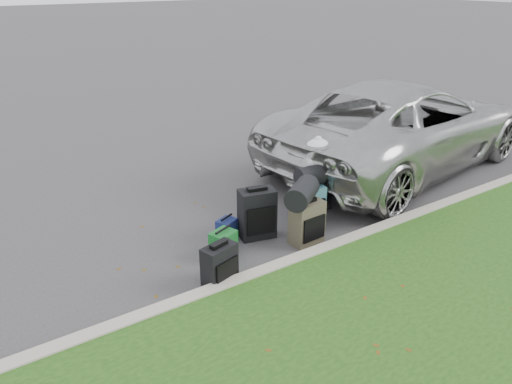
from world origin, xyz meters
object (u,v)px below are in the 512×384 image
suv (401,125)px  tote_navy (227,229)px  suitcase_large_black_right (317,189)px  suitcase_small_black (220,265)px  suitcase_olive (307,222)px  tote_green (223,244)px  suitcase_large_black_left (257,214)px  suitcase_teal (310,205)px

suv → tote_navy: (-4.20, -0.66, -0.67)m
suitcase_large_black_right → suitcase_small_black: bearing=-142.9°
suv → suitcase_small_black: suv is taller
suitcase_olive → tote_navy: suitcase_olive is taller
tote_green → tote_navy: tote_green is taller
suitcase_small_black → suitcase_large_black_left: suitcase_large_black_left is taller
suitcase_large_black_left → suitcase_olive: size_ratio=1.16×
suv → suitcase_large_black_left: (-3.82, -0.85, -0.46)m
suitcase_teal → tote_navy: size_ratio=2.03×
suitcase_olive → suitcase_teal: suitcase_olive is taller
suitcase_olive → tote_green: bearing=161.9°
suv → tote_navy: suv is taller
suitcase_small_black → tote_green: (0.36, 0.54, -0.08)m
suitcase_large_black_left → suitcase_small_black: bearing=-130.8°
suitcase_small_black → suitcase_teal: (1.92, 0.66, 0.03)m
suitcase_small_black → suitcase_large_black_left: 1.27m
tote_navy → suitcase_large_black_left: bearing=-51.2°
suitcase_small_black → tote_green: 0.65m
tote_navy → suv: bearing=-14.8°
suv → suitcase_large_black_left: size_ratio=8.24×
suitcase_large_black_left → tote_navy: 0.48m
suitcase_small_black → tote_navy: bearing=40.3°
suitcase_teal → suitcase_large_black_right: (0.41, 0.34, 0.04)m
suv → suitcase_small_black: size_ratio=11.19×
tote_navy → suitcase_olive: bearing=-64.0°
suitcase_teal → tote_green: suitcase_teal is taller
suitcase_large_black_right → tote_navy: 1.69m
suitcase_large_black_left → tote_green: size_ratio=2.00×
tote_green → tote_navy: size_ratio=1.26×
suitcase_small_black → tote_navy: (0.65, 0.94, -0.12)m
suitcase_olive → tote_green: suitcase_olive is taller
suitcase_large_black_right → tote_green: size_ratio=1.82×
suv → tote_navy: 4.30m
suitcase_small_black → suitcase_large_black_left: (1.03, 0.74, 0.09)m
suitcase_small_black → suitcase_large_black_right: suitcase_large_black_right is taller
suitcase_large_black_left → suitcase_olive: bearing=-34.5°
suitcase_small_black → tote_green: suitcase_small_black is taller
suitcase_small_black → suitcase_teal: 2.03m
suitcase_olive → tote_green: 1.18m
suitcase_small_black → tote_navy: suitcase_small_black is taller
suitcase_small_black → suitcase_olive: suitcase_olive is taller
suitcase_teal → tote_green: size_ratio=1.62×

